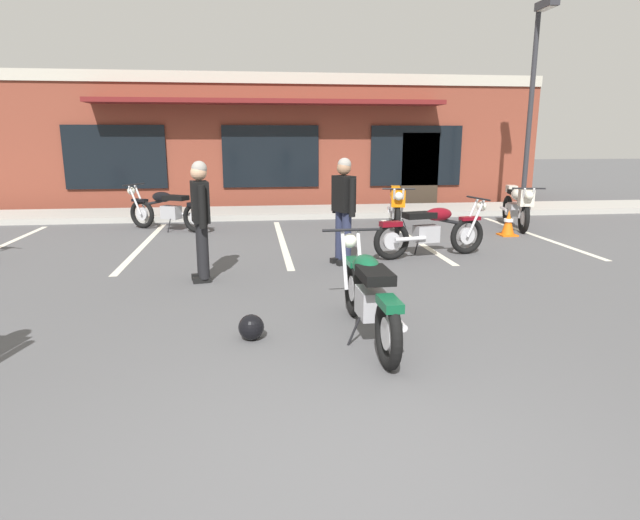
# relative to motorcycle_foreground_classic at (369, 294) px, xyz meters

# --- Properties ---
(ground_plane) EXTENTS (80.00, 80.00, 0.00)m
(ground_plane) POSITION_rel_motorcycle_foreground_classic_xyz_m (-0.56, 1.29, -0.46)
(ground_plane) COLOR #515154
(sidewalk_kerb) EXTENTS (22.00, 1.80, 0.14)m
(sidewalk_kerb) POSITION_rel_motorcycle_foreground_classic_xyz_m (-0.56, 8.86, -0.39)
(sidewalk_kerb) COLOR #A8A59E
(sidewalk_kerb) RESTS_ON ground_plane
(brick_storefront_building) EXTENTS (15.70, 6.45, 3.70)m
(brick_storefront_building) POSITION_rel_motorcycle_foreground_classic_xyz_m (-0.56, 13.07, 1.39)
(brick_storefront_building) COLOR brown
(brick_storefront_building) RESTS_ON ground_plane
(painted_stall_lines) EXTENTS (10.57, 4.80, 0.01)m
(painted_stall_lines) POSITION_rel_motorcycle_foreground_classic_xyz_m (-0.56, 5.26, -0.46)
(painted_stall_lines) COLOR silver
(painted_stall_lines) RESTS_ON ground_plane
(motorcycle_foreground_classic) EXTENTS (0.66, 2.11, 0.98)m
(motorcycle_foreground_classic) POSITION_rel_motorcycle_foreground_classic_xyz_m (0.00, 0.00, 0.00)
(motorcycle_foreground_classic) COLOR black
(motorcycle_foreground_classic) RESTS_ON ground_plane
(motorcycle_red_sportbike) EXTENTS (0.81, 2.08, 0.98)m
(motorcycle_red_sportbike) POSITION_rel_motorcycle_foreground_classic_xyz_m (4.67, 6.12, 0.07)
(motorcycle_red_sportbike) COLOR black
(motorcycle_red_sportbike) RESTS_ON ground_plane
(motorcycle_black_cruiser) EXTENTS (2.09, 0.82, 0.98)m
(motorcycle_black_cruiser) POSITION_rel_motorcycle_foreground_classic_xyz_m (1.86, 3.57, 0.00)
(motorcycle_black_cruiser) COLOR black
(motorcycle_black_cruiser) RESTS_ON ground_plane
(motorcycle_blue_standard) EXTENTS (1.88, 1.33, 0.98)m
(motorcycle_blue_standard) POSITION_rel_motorcycle_foreground_classic_xyz_m (-2.95, 6.84, 0.00)
(motorcycle_blue_standard) COLOR black
(motorcycle_blue_standard) RESTS_ON ground_plane
(motorcycle_green_cafe_racer) EXTENTS (0.80, 2.08, 0.98)m
(motorcycle_green_cafe_racer) POSITION_rel_motorcycle_foreground_classic_xyz_m (2.00, 6.34, 0.07)
(motorcycle_green_cafe_racer) COLOR black
(motorcycle_green_cafe_racer) RESTS_ON ground_plane
(person_in_black_shirt) EXTENTS (0.33, 0.61, 1.68)m
(person_in_black_shirt) POSITION_rel_motorcycle_foreground_classic_xyz_m (-1.83, 2.46, 0.49)
(person_in_black_shirt) COLOR black
(person_in_black_shirt) RESTS_ON ground_plane
(person_in_shorts_foreground) EXTENTS (0.38, 0.59, 1.68)m
(person_in_shorts_foreground) POSITION_rel_motorcycle_foreground_classic_xyz_m (0.30, 3.26, 0.49)
(person_in_shorts_foreground) COLOR black
(person_in_shorts_foreground) RESTS_ON ground_plane
(helmet_on_pavement) EXTENTS (0.26, 0.26, 0.26)m
(helmet_on_pavement) POSITION_rel_motorcycle_foreground_classic_xyz_m (-1.17, 0.10, -0.33)
(helmet_on_pavement) COLOR black
(helmet_on_pavement) RESTS_ON ground_plane
(traffic_cone) EXTENTS (0.34, 0.34, 0.53)m
(traffic_cone) POSITION_rel_motorcycle_foreground_classic_xyz_m (4.09, 5.30, -0.20)
(traffic_cone) COLOR orange
(traffic_cone) RESTS_ON ground_plane
(parking_lot_lamp_post) EXTENTS (0.24, 0.76, 5.02)m
(parking_lot_lamp_post) POSITION_rel_motorcycle_foreground_classic_xyz_m (5.67, 7.66, 2.78)
(parking_lot_lamp_post) COLOR #2D2D33
(parking_lot_lamp_post) RESTS_ON ground_plane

